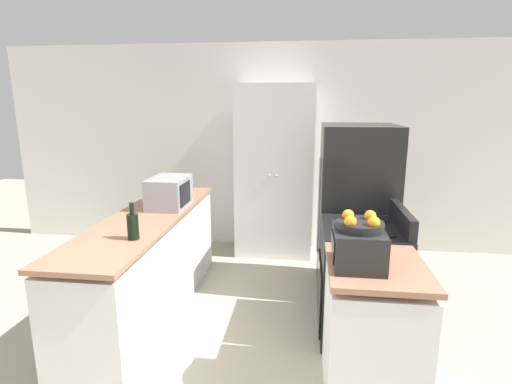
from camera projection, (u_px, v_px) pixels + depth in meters
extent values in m
cube|color=white|center=(270.00, 148.00, 5.15)|extent=(7.00, 0.06, 2.60)
cube|color=silver|center=(149.00, 269.00, 3.59)|extent=(0.58, 2.34, 0.84)
cube|color=#9E6B51|center=(146.00, 218.00, 3.48)|extent=(0.60, 2.39, 0.04)
cube|color=silver|center=(372.00, 336.00, 2.56)|extent=(0.58, 0.71, 0.84)
cube|color=#9E6B51|center=(377.00, 267.00, 2.45)|extent=(0.60, 0.72, 0.04)
cube|color=white|center=(275.00, 172.00, 4.90)|extent=(0.93, 0.51, 2.09)
sphere|color=#B2B2B7|center=(269.00, 176.00, 4.64)|extent=(0.03, 0.03, 0.03)
sphere|color=#B2B2B7|center=(276.00, 176.00, 4.63)|extent=(0.03, 0.03, 0.03)
cube|color=black|center=(360.00, 280.00, 3.27)|extent=(0.64, 0.73, 0.91)
cube|color=black|center=(319.00, 291.00, 3.33)|extent=(0.02, 0.64, 0.50)
cube|color=black|center=(402.00, 219.00, 3.11)|extent=(0.06, 0.69, 0.16)
cylinder|color=black|center=(350.00, 233.00, 3.01)|extent=(0.17, 0.17, 0.01)
cylinder|color=black|center=(345.00, 219.00, 3.35)|extent=(0.17, 0.17, 0.01)
cylinder|color=black|center=(384.00, 234.00, 2.98)|extent=(0.17, 0.17, 0.01)
cylinder|color=black|center=(377.00, 221.00, 3.32)|extent=(0.17, 0.17, 0.01)
cube|color=black|center=(356.00, 210.00, 3.96)|extent=(0.70, 0.79, 1.67)
cylinder|color=gray|center=(319.00, 206.00, 3.77)|extent=(0.02, 0.02, 0.92)
cube|color=#939399|center=(169.00, 192.00, 3.75)|extent=(0.33, 0.48, 0.28)
cube|color=black|center=(185.00, 194.00, 3.69)|extent=(0.01, 0.29, 0.20)
cylinder|color=black|center=(133.00, 227.00, 2.87)|extent=(0.08, 0.08, 0.19)
cylinder|color=black|center=(132.00, 209.00, 2.84)|extent=(0.03, 0.03, 0.09)
cube|color=black|center=(358.00, 247.00, 2.41)|extent=(0.30, 0.37, 0.23)
cube|color=black|center=(333.00, 246.00, 2.43)|extent=(0.01, 0.26, 0.14)
cylinder|color=black|center=(360.00, 226.00, 2.37)|extent=(0.28, 0.28, 0.05)
sphere|color=orange|center=(370.00, 216.00, 2.42)|extent=(0.07, 0.07, 0.07)
sphere|color=orange|center=(348.00, 215.00, 2.44)|extent=(0.07, 0.07, 0.07)
sphere|color=orange|center=(350.00, 222.00, 2.31)|extent=(0.07, 0.07, 0.07)
sphere|color=orange|center=(374.00, 223.00, 2.29)|extent=(0.07, 0.07, 0.07)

